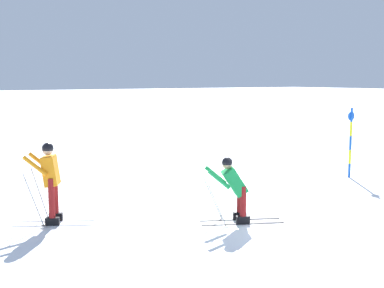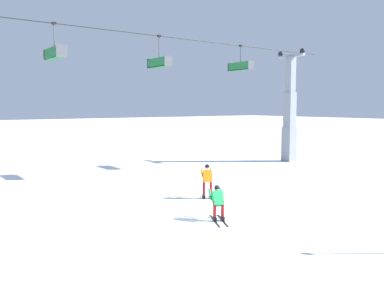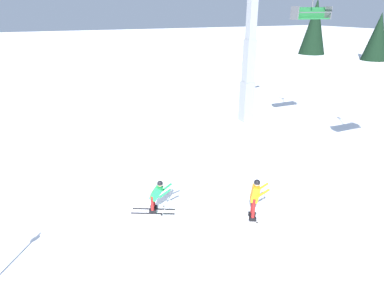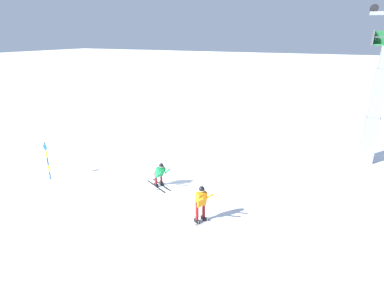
{
  "view_description": "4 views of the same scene",
  "coord_description": "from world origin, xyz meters",
  "px_view_note": "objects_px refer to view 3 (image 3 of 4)",
  "views": [
    {
      "loc": [
        -7.67,
        7.56,
        3.0
      ],
      "look_at": [
        -0.21,
        2.64,
        1.83
      ],
      "focal_mm": 46.48,
      "sensor_mm": 36.0,
      "label": 1
    },
    {
      "loc": [
        -9.85,
        -10.92,
        4.57
      ],
      "look_at": [
        -0.51,
        1.8,
        3.08
      ],
      "focal_mm": 37.59,
      "sensor_mm": 36.0,
      "label": 2
    },
    {
      "loc": [
        11.38,
        -2.29,
        7.56
      ],
      "look_at": [
        -0.63,
        3.19,
        2.25
      ],
      "focal_mm": 31.34,
      "sensor_mm": 36.0,
      "label": 3
    },
    {
      "loc": [
        12.7,
        9.02,
        7.51
      ],
      "look_at": [
        1.26,
        3.49,
        3.02
      ],
      "focal_mm": 28.99,
      "sensor_mm": 36.0,
      "label": 4
    }
  ],
  "objects_px": {
    "skier_carving_main": "(157,194)",
    "lift_tower_near": "(249,69)",
    "chairlift_seat_nearest": "(310,13)",
    "skier_distant_uphill": "(255,196)"
  },
  "relations": [
    {
      "from": "skier_carving_main",
      "to": "chairlift_seat_nearest",
      "type": "distance_m",
      "value": 12.22
    },
    {
      "from": "lift_tower_near",
      "to": "chairlift_seat_nearest",
      "type": "distance_m",
      "value": 6.42
    },
    {
      "from": "skier_distant_uphill",
      "to": "lift_tower_near",
      "type": "bearing_deg",
      "value": 148.46
    },
    {
      "from": "skier_carving_main",
      "to": "chairlift_seat_nearest",
      "type": "xyz_separation_m",
      "value": [
        -3.28,
        9.75,
        6.58
      ]
    },
    {
      "from": "chairlift_seat_nearest",
      "to": "skier_distant_uphill",
      "type": "bearing_deg",
      "value": -50.83
    },
    {
      "from": "skier_carving_main",
      "to": "chairlift_seat_nearest",
      "type": "bearing_deg",
      "value": 108.61
    },
    {
      "from": "skier_carving_main",
      "to": "skier_distant_uphill",
      "type": "relative_size",
      "value": 1.01
    },
    {
      "from": "lift_tower_near",
      "to": "chairlift_seat_nearest",
      "type": "relative_size",
      "value": 4.07
    },
    {
      "from": "skier_carving_main",
      "to": "lift_tower_near",
      "type": "bearing_deg",
      "value": 131.38
    },
    {
      "from": "skier_carving_main",
      "to": "chairlift_seat_nearest",
      "type": "relative_size",
      "value": 0.78
    }
  ]
}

